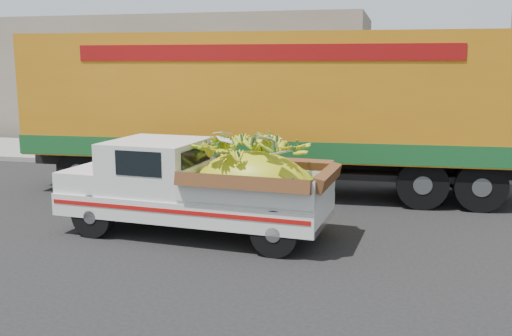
# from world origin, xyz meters

# --- Properties ---
(ground) EXTENTS (100.00, 100.00, 0.00)m
(ground) POSITION_xyz_m (0.00, 0.00, 0.00)
(ground) COLOR black
(ground) RESTS_ON ground
(curb) EXTENTS (60.00, 0.25, 0.15)m
(curb) POSITION_xyz_m (0.00, 6.20, 0.07)
(curb) COLOR gray
(curb) RESTS_ON ground
(sidewalk) EXTENTS (60.00, 4.00, 0.14)m
(sidewalk) POSITION_xyz_m (0.00, 8.30, 0.07)
(sidewalk) COLOR gray
(sidewalk) RESTS_ON ground
(building_left) EXTENTS (18.00, 6.00, 5.00)m
(building_left) POSITION_xyz_m (-8.00, 14.20, 2.50)
(building_left) COLOR gray
(building_left) RESTS_ON ground
(pickup_truck) EXTENTS (5.02, 2.15, 1.72)m
(pickup_truck) POSITION_xyz_m (-0.84, -0.02, 0.92)
(pickup_truck) COLOR black
(pickup_truck) RESTS_ON ground
(semi_trailer) EXTENTS (12.04, 3.18, 3.80)m
(semi_trailer) POSITION_xyz_m (-0.61, 3.75, 2.12)
(semi_trailer) COLOR black
(semi_trailer) RESTS_ON ground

